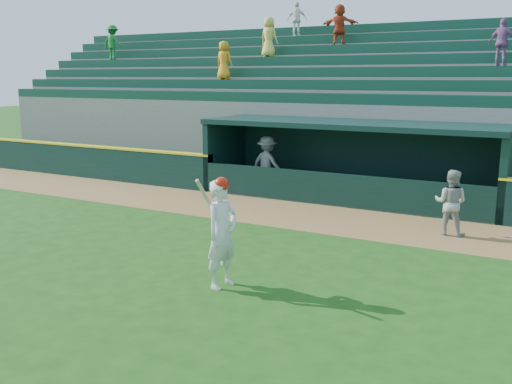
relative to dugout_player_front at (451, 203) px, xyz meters
The scene contains 9 objects.
ground 6.13m from the dugout_player_front, 126.57° to the right, with size 120.00×120.00×0.00m, color #1A4511.
warning_track 3.71m from the dugout_player_front, behind, with size 40.00×3.00×0.01m, color brown.
field_wall_left 15.96m from the dugout_player_front, behind, with size 15.50×0.30×1.20m, color black.
wall_stripe_left 15.96m from the dugout_player_front, behind, with size 15.50×0.32×0.06m, color yellow.
dugout_player_front is the anchor object (origin of this frame).
dugout_player_inside 7.09m from the dugout_player_front, 157.10° to the left, with size 1.20×0.69×1.86m, color #A5A4A0.
dugout 4.81m from the dugout_player_front, 139.23° to the left, with size 9.40×2.80×2.46m.
stands 8.66m from the dugout_player_front, 115.31° to the left, with size 34.50×6.25×7.56m.
batter_at_plate 6.44m from the dugout_player_front, 117.77° to the right, with size 0.58×0.88×2.08m.
Camera 1 is at (6.04, -9.30, 3.82)m, focal length 40.00 mm.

